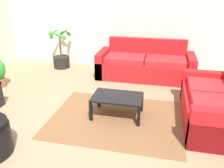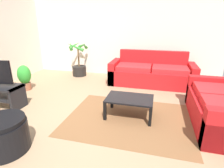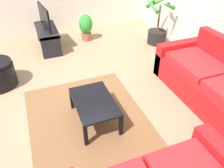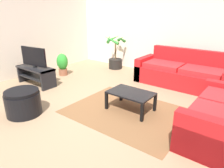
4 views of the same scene
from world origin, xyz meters
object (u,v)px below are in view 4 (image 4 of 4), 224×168
(tv_stand, at_px, (36,73))
(couch_loveseat, at_px, (224,118))
(potted_palm, at_px, (115,57))
(tv, at_px, (34,57))
(coffee_table, at_px, (131,95))
(ottoman, at_px, (23,102))
(couch_main, at_px, (182,74))
(potted_plant_small, at_px, (62,64))

(tv_stand, bearing_deg, couch_loveseat, 5.33)
(potted_palm, bearing_deg, tv, -105.77)
(coffee_table, xyz_separation_m, ottoman, (-1.49, -1.34, -0.09))
(tv_stand, bearing_deg, potted_palm, 74.26)
(couch_main, height_order, potted_palm, potted_palm)
(tv, bearing_deg, couch_main, 36.46)
(potted_plant_small, bearing_deg, coffee_table, -13.65)
(tv_stand, xyz_separation_m, coffee_table, (2.72, 0.27, 0.02))
(couch_main, xyz_separation_m, coffee_table, (-0.30, -1.96, 0.02))
(couch_main, distance_m, potted_palm, 2.33)
(coffee_table, distance_m, ottoman, 2.01)
(tv_stand, relative_size, ottoman, 1.75)
(tv, height_order, ottoman, tv)
(coffee_table, height_order, potted_plant_small, potted_plant_small)
(potted_palm, relative_size, ottoman, 1.76)
(couch_main, height_order, tv, tv)
(coffee_table, bearing_deg, couch_loveseat, 4.85)
(tv_stand, xyz_separation_m, ottoman, (1.23, -1.07, -0.07))
(couch_main, relative_size, potted_plant_small, 3.52)
(couch_main, xyz_separation_m, tv_stand, (-3.02, -2.23, 0.00))
(couch_loveseat, distance_m, ottoman, 3.41)
(potted_plant_small, relative_size, ottoman, 1.03)
(tv, distance_m, coffee_table, 2.76)
(coffee_table, bearing_deg, potted_palm, 132.23)
(tv, xyz_separation_m, potted_plant_small, (-0.10, 0.95, -0.39))
(couch_loveseat, xyz_separation_m, coffee_table, (-1.58, -0.13, 0.02))
(couch_main, distance_m, potted_plant_small, 3.37)
(potted_palm, height_order, ottoman, potted_palm)
(potted_plant_small, bearing_deg, potted_palm, 62.52)
(coffee_table, xyz_separation_m, potted_palm, (-2.02, 2.22, 0.05))
(tv_stand, height_order, potted_plant_small, potted_plant_small)
(couch_loveseat, xyz_separation_m, ottoman, (-3.07, -1.48, -0.07))
(coffee_table, relative_size, ottoman, 1.33)
(couch_loveseat, relative_size, tv_stand, 1.54)
(potted_plant_small, bearing_deg, tv_stand, -84.11)
(coffee_table, height_order, potted_palm, potted_palm)
(potted_palm, bearing_deg, couch_loveseat, -30.11)
(couch_main, height_order, couch_loveseat, same)
(potted_plant_small, height_order, ottoman, potted_plant_small)
(potted_palm, distance_m, potted_plant_small, 1.73)
(potted_palm, xyz_separation_m, potted_plant_small, (-0.80, -1.54, -0.03))
(couch_main, relative_size, tv_stand, 2.07)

